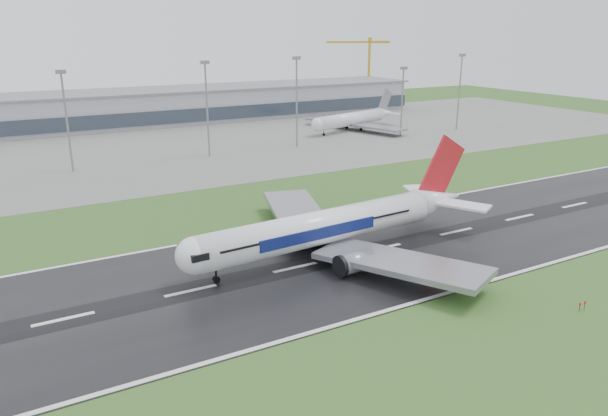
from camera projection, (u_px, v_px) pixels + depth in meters
ground at (456, 232)px, 122.40m from camera, size 520.00×520.00×0.00m
runway at (456, 232)px, 122.38m from camera, size 400.00×45.00×0.10m
apron at (235, 140)px, 226.37m from camera, size 400.00×130.00×0.08m
terminal at (187, 105)px, 274.05m from camera, size 240.00×36.00×15.00m
main_airliner at (340, 204)px, 108.37m from camera, size 70.92×67.97×19.69m
parked_airliner at (353, 112)px, 246.36m from camera, size 67.46×64.93×16.12m
tower_crane at (369, 70)px, 338.48m from camera, size 37.87×13.58×38.95m
floodmast_1 at (67, 124)px, 170.86m from camera, size 0.64×0.64×29.80m
floodmast_2 at (207, 111)px, 191.57m from camera, size 0.64×0.64×31.40m
floodmast_3 at (297, 104)px, 207.72m from camera, size 0.64×0.64×32.07m
floodmast_4 at (402, 103)px, 231.60m from camera, size 0.64×0.64×27.03m
floodmast_5 at (459, 94)px, 245.68m from camera, size 0.64×0.64×31.56m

